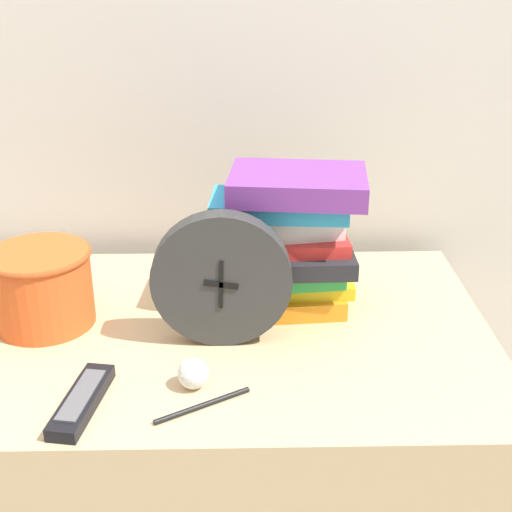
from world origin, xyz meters
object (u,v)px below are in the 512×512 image
at_px(desk_clock, 221,280).
at_px(crumpled_paper_ball, 193,374).
at_px(book_stack, 289,239).
at_px(tv_remote, 82,401).
at_px(pen, 203,405).
at_px(basket, 42,285).

bearing_deg(desk_clock, crumpled_paper_ball, -107.29).
relative_size(book_stack, crumpled_paper_ball, 5.85).
bearing_deg(tv_remote, crumpled_paper_ball, 16.46).
bearing_deg(pen, crumpled_paper_ball, 107.41).
xyz_separation_m(basket, pen, (0.29, -0.25, -0.07)).
bearing_deg(pen, tv_remote, 178.19).
relative_size(basket, pen, 1.32).
bearing_deg(desk_clock, tv_remote, -138.05).
height_order(desk_clock, tv_remote, desk_clock).
bearing_deg(book_stack, tv_remote, -136.20).
relative_size(tv_remote, crumpled_paper_ball, 3.65).
xyz_separation_m(desk_clock, tv_remote, (-0.20, -0.18, -0.10)).
bearing_deg(book_stack, pen, -114.62).
xyz_separation_m(book_stack, pen, (-0.14, -0.31, -0.13)).
xyz_separation_m(crumpled_paper_ball, pen, (0.02, -0.05, -0.02)).
xyz_separation_m(desk_clock, crumpled_paper_ball, (-0.04, -0.13, -0.09)).
xyz_separation_m(desk_clock, basket, (-0.31, 0.07, -0.04)).
bearing_deg(desk_clock, basket, 167.44).
distance_m(crumpled_paper_ball, pen, 0.06).
bearing_deg(crumpled_paper_ball, basket, 143.28).
relative_size(book_stack, basket, 1.53).
bearing_deg(pen, book_stack, 65.38).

